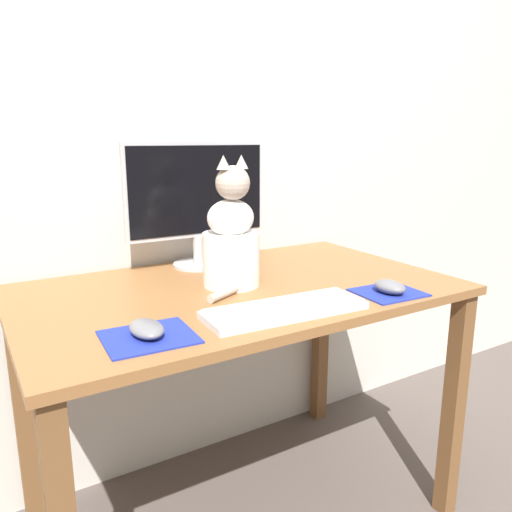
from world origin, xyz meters
The scene contains 10 objects.
ground_plane centered at (0.00, 0.00, 0.00)m, with size 12.00×12.00×0.00m, color #564C47.
wall_back centered at (0.00, 0.40, 1.25)m, with size 7.00×0.04×2.50m.
desk centered at (0.00, 0.00, 0.65)m, with size 1.21×0.73×0.76m.
monitor centered at (0.00, 0.27, 0.98)m, with size 0.48×0.17×0.40m.
keyboard centered at (-0.02, -0.26, 0.77)m, with size 0.41×0.16×0.02m.
mousepad_left centered at (-0.35, -0.23, 0.76)m, with size 0.20×0.18×0.00m.
mousepad_right centered at (0.31, -0.27, 0.76)m, with size 0.18×0.16×0.00m.
computer_mouse_left centered at (-0.35, -0.23, 0.78)m, with size 0.07×0.11×0.03m.
computer_mouse_right centered at (0.31, -0.28, 0.78)m, with size 0.07×0.10×0.03m.
cat centered at (-0.01, 0.02, 0.89)m, with size 0.22×0.22×0.37m.
Camera 1 is at (-0.66, -1.19, 1.17)m, focal length 35.00 mm.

